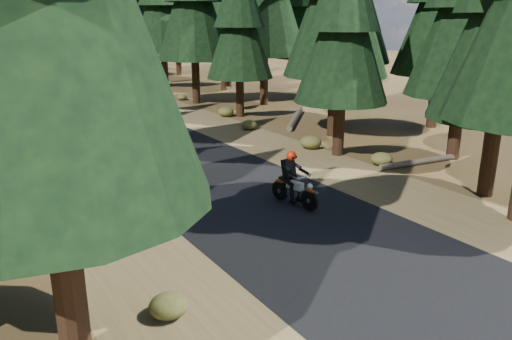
{
  "coord_description": "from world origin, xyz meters",
  "views": [
    {
      "loc": [
        -7.97,
        -10.87,
        5.63
      ],
      "look_at": [
        0.0,
        1.5,
        1.1
      ],
      "focal_mm": 35.0,
      "sensor_mm": 36.0,
      "label": 1
    }
  ],
  "objects_px": {
    "log_far": "(418,162)",
    "rider_lead": "(295,188)",
    "log_near": "(295,118)",
    "rider_follow": "(181,166)"
  },
  "relations": [
    {
      "from": "log_far",
      "to": "log_near",
      "type": "bearing_deg",
      "value": 90.77
    },
    {
      "from": "log_near",
      "to": "rider_lead",
      "type": "relative_size",
      "value": 2.75
    },
    {
      "from": "log_far",
      "to": "rider_follow",
      "type": "height_order",
      "value": "rider_follow"
    },
    {
      "from": "log_near",
      "to": "rider_lead",
      "type": "distance_m",
      "value": 13.14
    },
    {
      "from": "log_near",
      "to": "log_far",
      "type": "relative_size",
      "value": 1.45
    },
    {
      "from": "log_far",
      "to": "rider_lead",
      "type": "bearing_deg",
      "value": -165.22
    },
    {
      "from": "rider_follow",
      "to": "rider_lead",
      "type": "bearing_deg",
      "value": 94.89
    },
    {
      "from": "log_far",
      "to": "rider_follow",
      "type": "relative_size",
      "value": 2.27
    },
    {
      "from": "log_near",
      "to": "rider_follow",
      "type": "height_order",
      "value": "rider_follow"
    },
    {
      "from": "log_near",
      "to": "rider_lead",
      "type": "bearing_deg",
      "value": -173.61
    }
  ]
}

